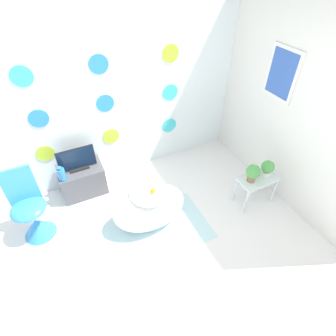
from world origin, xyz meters
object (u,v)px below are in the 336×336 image
vase (62,174)px  potted_plant_left (253,172)px  chair (33,217)px  tv (77,160)px  bathtub (149,207)px  potted_plant_right (268,168)px

vase → potted_plant_left: bearing=-26.1°
chair → tv: size_ratio=1.93×
chair → potted_plant_left: (2.57, -0.71, 0.27)m
bathtub → vase: 1.18m
chair → tv: 0.85m
bathtub → chair: size_ratio=0.98×
tv → vase: tv is taller
chair → vase: (0.43, 0.34, 0.23)m
chair → potted_plant_left: bearing=-15.4°
potted_plant_right → chair: bearing=165.7°
potted_plant_left → chair: bearing=164.6°
chair → potted_plant_right: 2.90m
potted_plant_left → potted_plant_right: (0.23, -0.00, -0.01)m
vase → potted_plant_right: 2.59m
bathtub → chair: (-1.28, 0.44, 0.01)m
bathtub → potted_plant_left: 1.34m
tv → potted_plant_right: bearing=-28.8°
bathtub → potted_plant_left: size_ratio=3.66×
potted_plant_left → vase: bearing=153.9°
bathtub → potted_plant_right: 1.56m
chair → tv: bearing=35.1°
chair → potted_plant_right: bearing=-14.3°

